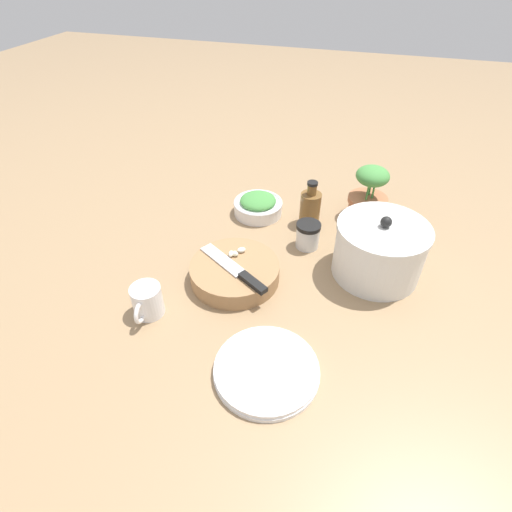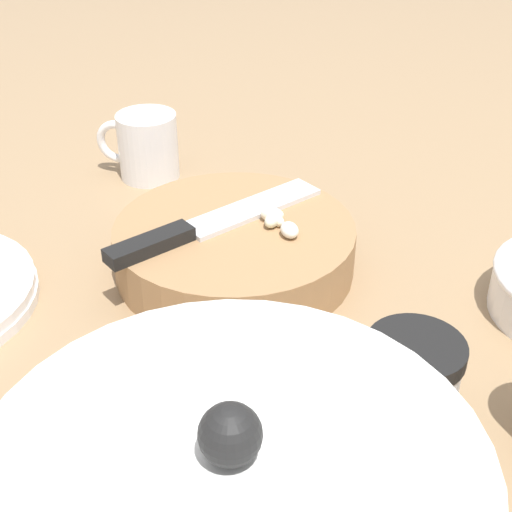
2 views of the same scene
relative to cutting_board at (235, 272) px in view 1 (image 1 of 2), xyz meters
name	(u,v)px [view 1 (image 1 of 2)]	position (x,y,z in m)	size (l,w,h in m)	color
ground_plane	(258,266)	(-0.06, 0.04, -0.02)	(5.00, 5.00, 0.00)	#997A56
cutting_board	(235,272)	(0.00, 0.00, 0.00)	(0.23, 0.23, 0.05)	#9E754C
chef_knife	(237,271)	(0.02, 0.01, 0.03)	(0.15, 0.21, 0.01)	black
garlic_cloves	(236,252)	(-0.04, -0.01, 0.03)	(0.05, 0.04, 0.01)	#F2E4C5
herb_bowl	(258,205)	(-0.31, -0.03, 0.01)	(0.15, 0.15, 0.06)	white
spice_jar	(308,235)	(-0.19, 0.15, 0.01)	(0.07, 0.07, 0.08)	silver
coffee_mug	(147,301)	(0.17, -0.16, 0.02)	(0.10, 0.07, 0.08)	white
plate_stack	(266,370)	(0.25, 0.16, -0.01)	(0.22, 0.22, 0.02)	white
oil_bottle	(310,207)	(-0.31, 0.13, 0.03)	(0.06, 0.06, 0.14)	brown
stock_pot	(379,250)	(-0.13, 0.35, 0.05)	(0.23, 0.23, 0.18)	silver
potted_herb	(369,195)	(-0.40, 0.30, 0.05)	(0.12, 0.12, 0.17)	#B26B47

